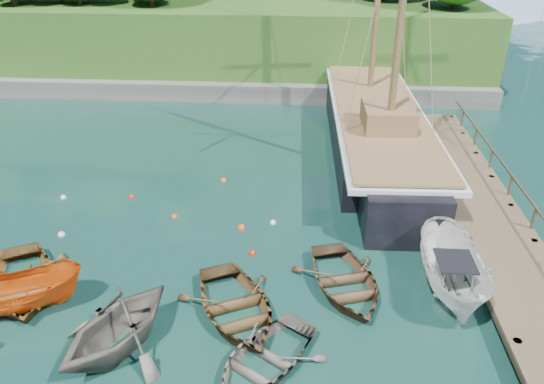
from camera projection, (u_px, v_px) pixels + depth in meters
The scene contains 19 objects.
ground at pixel (204, 303), 18.90m from camera, with size 160.00×160.00×0.00m, color #11332E.
dock_east at pixel (481, 207), 24.15m from camera, with size 3.20×24.00×1.10m.
rowboat_0 at pixel (24, 291), 19.53m from camera, with size 3.43×4.81×1.00m, color brown.
rowboat_1 at pixel (121, 349), 16.94m from camera, with size 3.81×4.41×2.33m, color #5E5A4F.
rowboat_2 at pixel (236, 316), 18.32m from camera, with size 3.42×4.79×0.99m, color #4E371D.
rowboat_3 at pixel (264, 366), 16.31m from camera, with size 2.93×4.11×0.85m, color #5A554B.
rowboat_4 at pixel (344, 289), 19.59m from camera, with size 3.31×4.63×0.96m, color #4E3722.
motorboat_orange at pixel (22, 311), 18.54m from camera, with size 1.67×4.44×1.71m, color #CA4A0C.
cabin_boat_white at pixel (449, 293), 19.40m from camera, with size 2.06×5.47×2.11m, color white.
schooner at pixel (376, 131), 30.56m from camera, with size 5.45×27.40×20.07m.
mooring_buoy_0 at pixel (62, 235), 22.85m from camera, with size 0.33×0.33×0.33m, color silver.
mooring_buoy_1 at pixel (175, 217), 24.19m from camera, with size 0.30×0.30×0.30m, color #D75219.
mooring_buoy_2 at pixel (242, 228), 23.34m from camera, with size 0.37×0.37×0.37m, color #D2491B.
mooring_buoy_3 at pixel (273, 223), 23.72m from camera, with size 0.29×0.29×0.29m, color silver.
mooring_buoy_4 at pixel (132, 198), 25.85m from camera, with size 0.28×0.28×0.28m, color red.
mooring_buoy_5 at pixel (223, 181), 27.40m from camera, with size 0.34×0.34×0.34m, color #D25217.
mooring_buoy_6 at pixel (63, 198), 25.81m from camera, with size 0.28×0.28×0.28m, color white.
mooring_buoy_7 at pixel (252, 254), 21.62m from camera, with size 0.28×0.28×0.28m, color red.
headland at pixel (117, 2), 44.70m from camera, with size 51.00×19.31×12.90m.
Camera 1 is at (3.45, -14.60, 12.39)m, focal length 35.00 mm.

